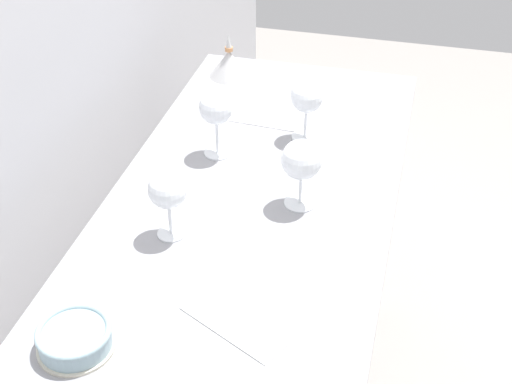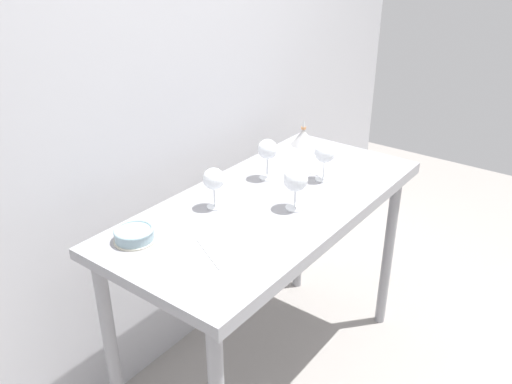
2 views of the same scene
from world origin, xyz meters
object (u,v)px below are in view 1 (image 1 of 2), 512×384
wine_glass_far_right (216,110)px  tasting_bowl (75,338)px  wine_glass_far_left (168,191)px  decanter_funnel (229,63)px  tasting_sheet_lower (247,314)px  wine_glass_near_center (302,161)px  wine_glass_near_right (306,98)px  tasting_sheet_upper (267,111)px

wine_glass_far_right → tasting_bowl: wine_glass_far_right is taller
wine_glass_far_left → decanter_funnel: wine_glass_far_left is taller
wine_glass_far_right → tasting_sheet_lower: size_ratio=0.80×
tasting_bowl → decanter_funnel: 1.10m
wine_glass_far_right → tasting_sheet_lower: 0.58m
wine_glass_far_left → wine_glass_far_right: bearing=-0.7°
wine_glass_far_right → wine_glass_near_center: 0.29m
decanter_funnel → wine_glass_far_left: bearing=-173.6°
wine_glass_near_right → tasting_sheet_lower: bearing=-178.4°
wine_glass_far_left → decanter_funnel: bearing=6.4°
wine_glass_far_left → tasting_sheet_lower: bearing=-131.0°
wine_glass_near_center → tasting_sheet_upper: 0.45m
wine_glass_near_right → wine_glass_near_center: bearing=-171.1°
tasting_sheet_upper → decanter_funnel: 0.24m
wine_glass_near_center → wine_glass_near_right: bearing=8.9°
wine_glass_near_center → tasting_sheet_upper: size_ratio=0.77×
wine_glass_far_left → decanter_funnel: (0.76, 0.09, -0.07)m
wine_glass_near_right → wine_glass_far_right: wine_glass_far_right is taller
wine_glass_near_right → wine_glass_far_left: size_ratio=1.02×
wine_glass_near_center → decanter_funnel: size_ratio=1.25×
tasting_bowl → decanter_funnel: decanter_funnel is taller
tasting_sheet_upper → wine_glass_far_left: bearing=176.5°
tasting_bowl → decanter_funnel: size_ratio=1.06×
wine_glass_near_right → tasting_sheet_lower: 0.66m
tasting_sheet_lower → wine_glass_far_right: bearing=49.2°
wine_glass_far_left → tasting_sheet_lower: size_ratio=0.74×
decanter_funnel → tasting_sheet_upper: bearing=-138.5°
wine_glass_near_center → decanter_funnel: wine_glass_near_center is taller
tasting_sheet_lower → wine_glass_near_center: bearing=22.7°
tasting_sheet_lower → tasting_bowl: (-0.16, 0.28, 0.02)m
wine_glass_near_center → decanter_funnel: (0.58, 0.33, -0.07)m
tasting_sheet_lower → decanter_funnel: 1.00m
wine_glass_near_center → tasting_bowl: 0.61m
wine_glass_far_right → wine_glass_near_center: wine_glass_far_right is taller
wine_glass_far_left → tasting_bowl: bearing=170.8°
wine_glass_near_center → tasting_bowl: wine_glass_near_center is taller
tasting_sheet_upper → decanter_funnel: size_ratio=1.62×
tasting_sheet_upper → decanter_funnel: (0.18, 0.16, 0.04)m
wine_glass_near_right → decanter_funnel: size_ratio=1.23×
wine_glass_far_left → tasting_sheet_upper: wine_glass_far_left is taller
wine_glass_far_right → wine_glass_near_right: bearing=-57.0°
tasting_sheet_upper → wine_glass_near_center: bearing=-152.7°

